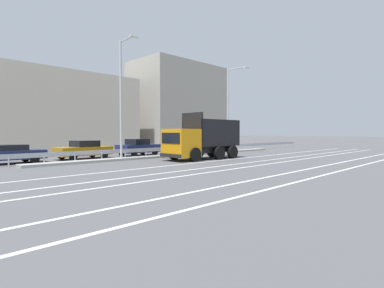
# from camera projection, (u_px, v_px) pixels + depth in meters

# --- Properties ---
(ground_plane) EXTENTS (320.00, 320.00, 0.00)m
(ground_plane) POSITION_uv_depth(u_px,v_px,m) (199.00, 157.00, 26.14)
(ground_plane) COLOR #4C4C4F
(lane_strip_0) EXTENTS (49.42, 0.16, 0.01)m
(lane_strip_0) POSITION_uv_depth(u_px,v_px,m) (220.00, 160.00, 22.90)
(lane_strip_0) COLOR silver
(lane_strip_0) RESTS_ON ground_plane
(lane_strip_1) EXTENTS (49.42, 0.16, 0.01)m
(lane_strip_1) POSITION_uv_depth(u_px,v_px,m) (247.00, 163.00, 21.15)
(lane_strip_1) COLOR silver
(lane_strip_1) RESTS_ON ground_plane
(lane_strip_2) EXTENTS (49.42, 0.16, 0.01)m
(lane_strip_2) POSITION_uv_depth(u_px,v_px,m) (266.00, 164.00, 20.09)
(lane_strip_2) COLOR silver
(lane_strip_2) RESTS_ON ground_plane
(lane_strip_3) EXTENTS (49.42, 0.16, 0.01)m
(lane_strip_3) POSITION_uv_depth(u_px,v_px,m) (312.00, 168.00, 17.88)
(lane_strip_3) COLOR silver
(lane_strip_3) RESTS_ON ground_plane
(lane_strip_4) EXTENTS (49.42, 0.16, 0.01)m
(lane_strip_4) POSITION_uv_depth(u_px,v_px,m) (341.00, 171.00, 16.72)
(lane_strip_4) COLOR silver
(lane_strip_4) RESTS_ON ground_plane
(median_island) EXTENTS (27.18, 1.10, 0.18)m
(median_island) POSITION_uv_depth(u_px,v_px,m) (182.00, 155.00, 27.69)
(median_island) COLOR gray
(median_island) RESTS_ON ground_plane
(median_guardrail) EXTENTS (49.42, 0.09, 0.78)m
(median_guardrail) POSITION_uv_depth(u_px,v_px,m) (173.00, 149.00, 28.54)
(median_guardrail) COLOR #9EA0A5
(median_guardrail) RESTS_ON ground_plane
(dump_truck) EXTENTS (6.81, 2.94, 3.69)m
(dump_truck) POSITION_uv_depth(u_px,v_px,m) (196.00, 143.00, 23.57)
(dump_truck) COLOR orange
(dump_truck) RESTS_ON ground_plane
(median_road_sign) EXTENTS (0.69, 0.16, 2.39)m
(median_road_sign) POSITION_uv_depth(u_px,v_px,m) (213.00, 141.00, 30.69)
(median_road_sign) COLOR white
(median_road_sign) RESTS_ON ground_plane
(street_lamp_1) EXTENTS (0.71, 2.30, 9.18)m
(street_lamp_1) POSITION_uv_depth(u_px,v_px,m) (122.00, 94.00, 22.79)
(street_lamp_1) COLOR #ADADB2
(street_lamp_1) RESTS_ON ground_plane
(street_lamp_2) EXTENTS (0.70, 2.53, 9.00)m
(street_lamp_2) POSITION_uv_depth(u_px,v_px,m) (230.00, 106.00, 32.06)
(street_lamp_2) COLOR #ADADB2
(street_lamp_2) RESTS_ON ground_plane
(parked_car_1) EXTENTS (4.56, 2.17, 1.32)m
(parked_car_1) POSITION_uv_depth(u_px,v_px,m) (8.00, 154.00, 20.35)
(parked_car_1) COLOR navy
(parked_car_1) RESTS_ON ground_plane
(parked_car_2) EXTENTS (4.48, 2.27, 1.50)m
(parked_car_2) POSITION_uv_depth(u_px,v_px,m) (84.00, 150.00, 24.31)
(parked_car_2) COLOR #B27A14
(parked_car_2) RESTS_ON ground_plane
(parked_car_3) EXTENTS (4.02, 2.21, 1.56)m
(parked_car_3) POSITION_uv_depth(u_px,v_px,m) (138.00, 147.00, 27.85)
(parked_car_3) COLOR navy
(parked_car_3) RESTS_ON ground_plane
(parked_car_4) EXTENTS (4.75, 2.07, 1.30)m
(parked_car_4) POSITION_uv_depth(u_px,v_px,m) (184.00, 146.00, 32.23)
(parked_car_4) COLOR #A3A3A8
(parked_car_4) RESTS_ON ground_plane
(background_building_0) EXTENTS (22.38, 10.64, 9.44)m
(background_building_0) POSITION_uv_depth(u_px,v_px,m) (39.00, 112.00, 36.73)
(background_building_0) COLOR beige
(background_building_0) RESTS_ON ground_plane
(background_building_1) EXTENTS (15.06, 9.00, 13.45)m
(background_building_1) POSITION_uv_depth(u_px,v_px,m) (178.00, 106.00, 50.59)
(background_building_1) COLOR gray
(background_building_1) RESTS_ON ground_plane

